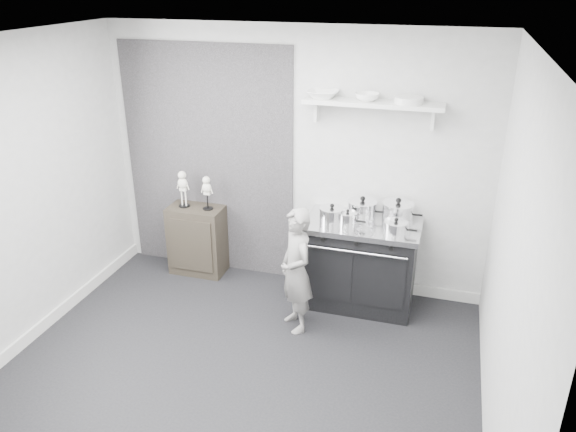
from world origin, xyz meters
name	(u,v)px	position (x,y,z in m)	size (l,w,h in m)	color
ground	(234,377)	(0.00, 0.00, 0.00)	(4.00, 4.00, 0.00)	black
room_shell	(222,188)	(-0.09, 0.15, 1.64)	(4.02, 3.62, 2.71)	#AFAFAD
wall_shelf	(373,104)	(0.80, 1.68, 2.01)	(1.30, 0.26, 0.24)	silver
stove	(361,263)	(0.80, 1.48, 0.45)	(1.12, 0.70, 0.90)	black
side_cabinet	(198,240)	(-1.05, 1.61, 0.39)	(0.60, 0.35, 0.78)	black
child	(296,271)	(0.30, 0.87, 0.61)	(0.44, 0.29, 1.22)	gray
pot_front_left	(332,215)	(0.51, 1.37, 0.98)	(0.33, 0.24, 0.20)	white
pot_back_left	(362,209)	(0.77, 1.59, 0.99)	(0.38, 0.29, 0.22)	white
pot_back_right	(398,212)	(1.11, 1.60, 0.99)	(0.39, 0.31, 0.24)	white
pot_front_right	(396,228)	(1.13, 1.31, 0.96)	(0.31, 0.22, 0.16)	white
pot_front_center	(348,219)	(0.67, 1.35, 0.97)	(0.27, 0.18, 0.17)	white
skeleton_full	(183,186)	(-1.18, 1.61, 1.01)	(0.13, 0.08, 0.47)	silver
skeleton_torso	(207,190)	(-0.90, 1.61, 0.99)	(0.12, 0.08, 0.43)	silver
bowl_large	(323,94)	(0.32, 1.67, 2.08)	(0.30, 0.30, 0.07)	white
bowl_small	(367,97)	(0.74, 1.67, 2.07)	(0.22, 0.22, 0.07)	white
plate_stack	(409,100)	(1.12, 1.67, 2.07)	(0.27, 0.27, 0.06)	silver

